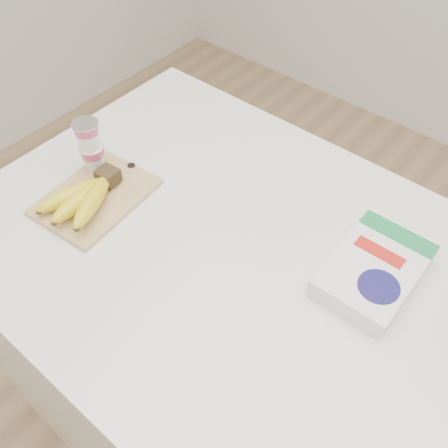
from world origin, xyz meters
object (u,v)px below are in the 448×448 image
(table, at_px, (246,366))
(bananas, at_px, (84,196))
(cutting_board, at_px, (96,197))
(cereal_box, at_px, (373,271))
(yogurt_stack, at_px, (90,146))

(table, relative_size, bananas, 6.34)
(cutting_board, relative_size, cereal_box, 1.09)
(bananas, distance_m, cereal_box, 0.65)
(table, height_order, yogurt_stack, yogurt_stack)
(cutting_board, xyz_separation_m, bananas, (0.01, -0.03, 0.03))
(yogurt_stack, bearing_deg, table, 4.12)
(bananas, distance_m, yogurt_stack, 0.13)
(table, distance_m, cutting_board, 0.65)
(yogurt_stack, bearing_deg, cereal_box, 12.74)
(table, bearing_deg, yogurt_stack, -175.88)
(cereal_box, bearing_deg, cutting_board, -161.63)
(table, distance_m, cereal_box, 0.58)
(yogurt_stack, distance_m, cereal_box, 0.69)
(cutting_board, xyz_separation_m, cereal_box, (0.61, 0.21, 0.02))
(cereal_box, bearing_deg, yogurt_stack, -167.92)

